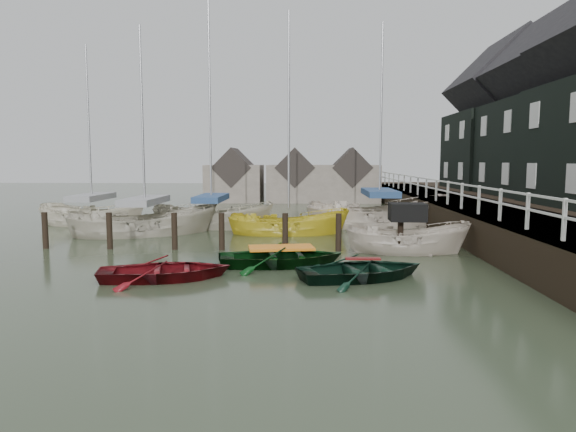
{
  "coord_description": "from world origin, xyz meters",
  "views": [
    {
      "loc": [
        2.06,
        -16.05,
        3.36
      ],
      "look_at": [
        1.34,
        2.05,
        1.4
      ],
      "focal_mm": 32.0,
      "sensor_mm": 36.0,
      "label": 1
    }
  ],
  "objects_px": {
    "motorboat": "(407,251)",
    "rowboat_red": "(166,279)",
    "rowboat_dkgreen": "(363,278)",
    "sailboat_e": "(93,224)",
    "sailboat_b": "(212,226)",
    "sailboat_a": "(146,233)",
    "rowboat_green": "(281,265)",
    "sailboat_d": "(379,225)",
    "sailboat_c": "(289,233)"
  },
  "relations": [
    {
      "from": "sailboat_c",
      "to": "sailboat_e",
      "type": "height_order",
      "value": "sailboat_c"
    },
    {
      "from": "rowboat_dkgreen",
      "to": "sailboat_b",
      "type": "distance_m",
      "value": 12.8
    },
    {
      "from": "sailboat_a",
      "to": "sailboat_d",
      "type": "xyz_separation_m",
      "value": [
        11.09,
        3.42,
        -0.0
      ]
    },
    {
      "from": "sailboat_d",
      "to": "motorboat",
      "type": "bearing_deg",
      "value": 171.05
    },
    {
      "from": "sailboat_b",
      "to": "rowboat_green",
      "type": "bearing_deg",
      "value": -145.71
    },
    {
      "from": "sailboat_a",
      "to": "sailboat_b",
      "type": "distance_m",
      "value": 3.63
    },
    {
      "from": "motorboat",
      "to": "sailboat_b",
      "type": "bearing_deg",
      "value": 52.37
    },
    {
      "from": "motorboat",
      "to": "sailboat_d",
      "type": "height_order",
      "value": "sailboat_d"
    },
    {
      "from": "rowboat_red",
      "to": "sailboat_a",
      "type": "distance_m",
      "value": 9.4
    },
    {
      "from": "rowboat_green",
      "to": "rowboat_red",
      "type": "bearing_deg",
      "value": 112.67
    },
    {
      "from": "rowboat_red",
      "to": "rowboat_dkgreen",
      "type": "relative_size",
      "value": 0.98
    },
    {
      "from": "sailboat_b",
      "to": "sailboat_e",
      "type": "relative_size",
      "value": 1.22
    },
    {
      "from": "rowboat_dkgreen",
      "to": "motorboat",
      "type": "xyz_separation_m",
      "value": [
        2.06,
        4.16,
        0.09
      ]
    },
    {
      "from": "rowboat_red",
      "to": "motorboat",
      "type": "distance_m",
      "value": 8.89
    },
    {
      "from": "rowboat_red",
      "to": "motorboat",
      "type": "bearing_deg",
      "value": -73.84
    },
    {
      "from": "rowboat_dkgreen",
      "to": "motorboat",
      "type": "bearing_deg",
      "value": -45.62
    },
    {
      "from": "motorboat",
      "to": "rowboat_red",
      "type": "bearing_deg",
      "value": 121.42
    },
    {
      "from": "rowboat_dkgreen",
      "to": "rowboat_red",
      "type": "bearing_deg",
      "value": 73.65
    },
    {
      "from": "rowboat_dkgreen",
      "to": "motorboat",
      "type": "relative_size",
      "value": 0.83
    },
    {
      "from": "rowboat_red",
      "to": "sailboat_a",
      "type": "bearing_deg",
      "value": 7.21
    },
    {
      "from": "rowboat_green",
      "to": "sailboat_d",
      "type": "xyz_separation_m",
      "value": [
        4.52,
        10.16,
        0.06
      ]
    },
    {
      "from": "sailboat_b",
      "to": "sailboat_e",
      "type": "distance_m",
      "value": 6.37
    },
    {
      "from": "sailboat_e",
      "to": "sailboat_b",
      "type": "bearing_deg",
      "value": -78.46
    },
    {
      "from": "sailboat_c",
      "to": "sailboat_a",
      "type": "bearing_deg",
      "value": 90.01
    },
    {
      "from": "rowboat_red",
      "to": "sailboat_c",
      "type": "distance_m",
      "value": 9.74
    },
    {
      "from": "sailboat_d",
      "to": "sailboat_b",
      "type": "bearing_deg",
      "value": 86.83
    },
    {
      "from": "motorboat",
      "to": "sailboat_b",
      "type": "height_order",
      "value": "sailboat_b"
    },
    {
      "from": "rowboat_red",
      "to": "sailboat_c",
      "type": "relative_size",
      "value": 0.34
    },
    {
      "from": "rowboat_dkgreen",
      "to": "sailboat_c",
      "type": "height_order",
      "value": "sailboat_c"
    },
    {
      "from": "rowboat_green",
      "to": "sailboat_d",
      "type": "distance_m",
      "value": 11.11
    },
    {
      "from": "sailboat_e",
      "to": "motorboat",
      "type": "bearing_deg",
      "value": -100.29
    },
    {
      "from": "rowboat_green",
      "to": "motorboat",
      "type": "distance_m",
      "value": 5.1
    },
    {
      "from": "rowboat_red",
      "to": "sailboat_e",
      "type": "distance_m",
      "value": 13.87
    },
    {
      "from": "sailboat_a",
      "to": "sailboat_e",
      "type": "bearing_deg",
      "value": 25.94
    },
    {
      "from": "rowboat_green",
      "to": "sailboat_b",
      "type": "bearing_deg",
      "value": 13.56
    },
    {
      "from": "motorboat",
      "to": "rowboat_green",
      "type": "bearing_deg",
      "value": 119.61
    },
    {
      "from": "rowboat_red",
      "to": "sailboat_b",
      "type": "xyz_separation_m",
      "value": [
        -0.81,
        11.35,
        0.07
      ]
    },
    {
      "from": "sailboat_b",
      "to": "rowboat_dkgreen",
      "type": "bearing_deg",
      "value": -138.8
    },
    {
      "from": "rowboat_dkgreen",
      "to": "sailboat_a",
      "type": "xyz_separation_m",
      "value": [
        -9.01,
        8.49,
        0.06
      ]
    },
    {
      "from": "rowboat_dkgreen",
      "to": "sailboat_b",
      "type": "bearing_deg",
      "value": 11.0
    },
    {
      "from": "rowboat_red",
      "to": "rowboat_green",
      "type": "distance_m",
      "value": 3.79
    },
    {
      "from": "rowboat_green",
      "to": "sailboat_e",
      "type": "relative_size",
      "value": 0.38
    },
    {
      "from": "rowboat_red",
      "to": "rowboat_green",
      "type": "relative_size",
      "value": 0.93
    },
    {
      "from": "rowboat_red",
      "to": "sailboat_b",
      "type": "relative_size",
      "value": 0.29
    },
    {
      "from": "rowboat_red",
      "to": "motorboat",
      "type": "relative_size",
      "value": 0.82
    },
    {
      "from": "sailboat_e",
      "to": "sailboat_a",
      "type": "bearing_deg",
      "value": -113.07
    },
    {
      "from": "rowboat_red",
      "to": "sailboat_a",
      "type": "xyz_separation_m",
      "value": [
        -3.37,
        8.77,
        0.06
      ]
    },
    {
      "from": "rowboat_green",
      "to": "rowboat_dkgreen",
      "type": "distance_m",
      "value": 3.0
    },
    {
      "from": "rowboat_dkgreen",
      "to": "sailboat_e",
      "type": "height_order",
      "value": "sailboat_e"
    },
    {
      "from": "rowboat_dkgreen",
      "to": "sailboat_e",
      "type": "relative_size",
      "value": 0.36
    }
  ]
}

